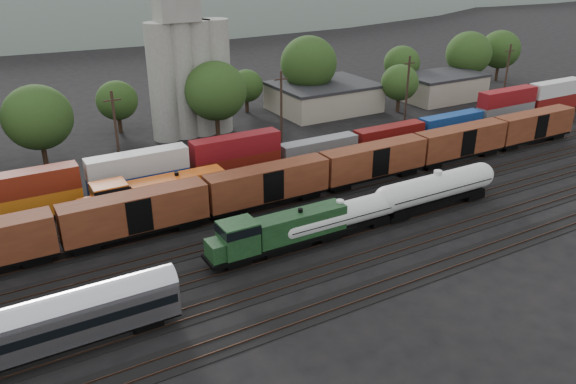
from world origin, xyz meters
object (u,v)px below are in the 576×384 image
green_locomotive (275,233)px  orange_locomotive (152,194)px  tank_car_a (339,217)px  grain_silo (188,65)px  passenger_coach (34,328)px

green_locomotive → orange_locomotive: (-7.72, 15.00, 0.12)m
tank_car_a → grain_silo: grain_silo is taller
passenger_coach → orange_locomotive: passenger_coach is taller
orange_locomotive → tank_car_a: bearing=-44.3°
passenger_coach → orange_locomotive: bearing=53.2°
tank_car_a → orange_locomotive: orange_locomotive is taller
tank_car_a → orange_locomotive: 21.47m
passenger_coach → grain_silo: size_ratio=0.73×
tank_car_a → passenger_coach: size_ratio=0.71×
green_locomotive → passenger_coach: 23.24m
passenger_coach → grain_silo: grain_silo is taller
passenger_coach → tank_car_a: bearing=9.4°
green_locomotive → passenger_coach: (-22.69, -5.00, 0.50)m
passenger_coach → green_locomotive: bearing=12.4°
grain_silo → passenger_coach: bearing=-123.0°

